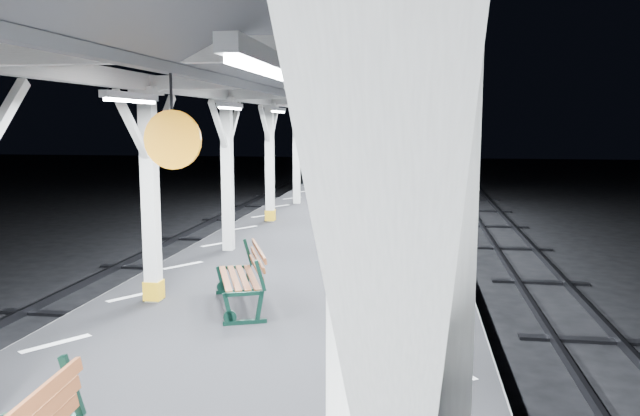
# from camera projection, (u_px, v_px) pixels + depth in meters

# --- Properties ---
(platform) EXTENTS (6.00, 50.00, 1.00)m
(platform) POSITION_uv_depth(u_px,v_px,m) (243.00, 394.00, 7.62)
(platform) COLOR black
(platform) RESTS_ON ground
(hazard_stripes_left) EXTENTS (1.00, 48.00, 0.01)m
(hazard_stripes_left) POSITION_uv_depth(u_px,v_px,m) (56.00, 344.00, 7.92)
(hazard_stripes_left) COLOR silver
(hazard_stripes_left) RESTS_ON platform
(hazard_stripes_right) EXTENTS (1.00, 48.00, 0.01)m
(hazard_stripes_right) POSITION_uv_depth(u_px,v_px,m) (448.00, 366.00, 7.19)
(hazard_stripes_right) COLOR silver
(hazard_stripes_right) RESTS_ON platform
(canopy) EXTENTS (5.40, 49.00, 4.65)m
(canopy) POSITION_uv_depth(u_px,v_px,m) (237.00, 54.00, 7.05)
(canopy) COLOR silver
(canopy) RESTS_ON platform
(bench_mid) EXTENTS (1.18, 1.80, 0.92)m
(bench_mid) POSITION_uv_depth(u_px,v_px,m) (245.00, 276.00, 9.43)
(bench_mid) COLOR black
(bench_mid) RESTS_ON platform
(bench_far) EXTENTS (0.77, 1.88, 1.00)m
(bench_far) POSITION_uv_depth(u_px,v_px,m) (367.00, 194.00, 19.66)
(bench_far) COLOR black
(bench_far) RESTS_ON platform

